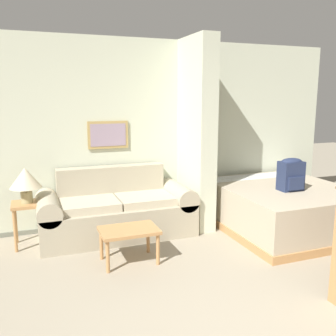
{
  "coord_description": "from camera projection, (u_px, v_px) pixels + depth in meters",
  "views": [
    {
      "loc": [
        -1.48,
        -1.64,
        1.81
      ],
      "look_at": [
        -0.08,
        2.08,
        1.05
      ],
      "focal_mm": 40.0,
      "sensor_mm": 36.0,
      "label": 1
    }
  ],
  "objects": [
    {
      "name": "couch",
      "position": [
        117.0,
        211.0,
        4.94
      ],
      "size": [
        2.01,
        0.84,
        0.88
      ],
      "color": "tan",
      "rests_on": "ground_plane"
    },
    {
      "name": "wall_back",
      "position": [
        138.0,
        133.0,
        5.36
      ],
      "size": [
        6.23,
        0.16,
        2.6
      ],
      "color": "beige",
      "rests_on": "ground_plane"
    },
    {
      "name": "backpack",
      "position": [
        291.0,
        174.0,
        4.87
      ],
      "size": [
        0.31,
        0.23,
        0.43
      ],
      "color": "#232D4C",
      "rests_on": "bed"
    },
    {
      "name": "coffee_table",
      "position": [
        129.0,
        233.0,
        4.1
      ],
      "size": [
        0.63,
        0.43,
        0.39
      ],
      "color": "#B27F4C",
      "rests_on": "ground_plane"
    },
    {
      "name": "table_lamp",
      "position": [
        25.0,
        179.0,
        4.47
      ],
      "size": [
        0.37,
        0.37,
        0.43
      ],
      "color": "tan",
      "rests_on": "side_table"
    },
    {
      "name": "side_table",
      "position": [
        28.0,
        212.0,
        4.54
      ],
      "size": [
        0.37,
        0.37,
        0.55
      ],
      "color": "#B27F4C",
      "rests_on": "ground_plane"
    },
    {
      "name": "wall_partition_pillar",
      "position": [
        196.0,
        134.0,
        5.17
      ],
      "size": [
        0.24,
        0.81,
        2.6
      ],
      "color": "beige",
      "rests_on": "ground_plane"
    },
    {
      "name": "bed",
      "position": [
        282.0,
        207.0,
        5.18
      ],
      "size": [
        1.69,
        1.9,
        0.6
      ],
      "color": "#B27F4C",
      "rests_on": "ground_plane"
    }
  ]
}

